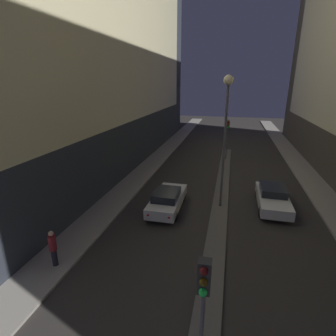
# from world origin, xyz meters

# --- Properties ---
(building_left) EXTENTS (6.01, 44.82, 28.53)m
(building_left) POSITION_xyz_m (-11.58, 22.41, 14.27)
(building_left) COLOR #2D333D
(building_left) RESTS_ON ground
(median_strip) EXTENTS (1.08, 31.12, 0.13)m
(median_strip) POSITION_xyz_m (0.00, 16.56, 0.06)
(median_strip) COLOR #56544F
(median_strip) RESTS_ON ground
(traffic_light_near) EXTENTS (0.32, 0.42, 4.26)m
(traffic_light_near) POSITION_xyz_m (0.00, 4.01, 3.26)
(traffic_light_near) COLOR #4C4C51
(traffic_light_near) RESTS_ON median_strip
(traffic_light_mid) EXTENTS (0.32, 0.42, 4.26)m
(traffic_light_mid) POSITION_xyz_m (0.00, 27.59, 3.26)
(traffic_light_mid) COLOR #4C4C51
(traffic_light_mid) RESTS_ON median_strip
(street_lamp) EXTENTS (0.61, 0.61, 8.57)m
(street_lamp) POSITION_xyz_m (0.00, 15.70, 6.36)
(street_lamp) COLOR #4C4C51
(street_lamp) RESTS_ON median_strip
(car_left_lane) EXTENTS (1.85, 4.70, 1.49)m
(car_left_lane) POSITION_xyz_m (-3.47, 14.52, 0.76)
(car_left_lane) COLOR silver
(car_left_lane) RESTS_ON ground
(car_right_lane) EXTENTS (1.93, 4.80, 1.46)m
(car_right_lane) POSITION_xyz_m (3.47, 16.56, 0.75)
(car_right_lane) COLOR silver
(car_right_lane) RESTS_ON ground
(pedestrian_on_left_sidewalk) EXTENTS (0.34, 0.34, 1.80)m
(pedestrian_on_left_sidewalk) POSITION_xyz_m (-7.18, 7.63, 1.09)
(pedestrian_on_left_sidewalk) COLOR black
(pedestrian_on_left_sidewalk) RESTS_ON sidewalk_left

